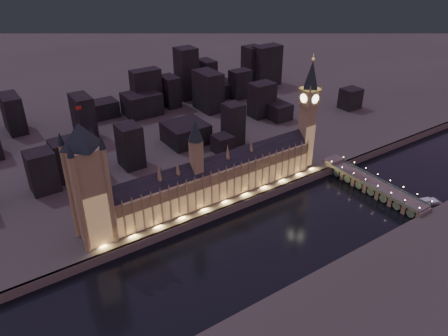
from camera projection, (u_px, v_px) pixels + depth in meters
ground_plane at (257, 237)px, 354.94m from camera, size 2000.00×2000.00×0.00m
north_bank at (66, 75)px, 729.73m from camera, size 2000.00×960.00×8.00m
embankment_wall at (228, 210)px, 382.71m from camera, size 2000.00×2.50×8.00m
palace_of_westminster at (216, 178)px, 387.28m from camera, size 202.00×21.40×78.00m
victoria_tower at (87, 178)px, 315.82m from camera, size 31.68×31.68×109.18m
elizabeth_tower at (309, 106)px, 418.37m from camera, size 18.00×18.00×113.37m
westminster_bridge at (371, 185)px, 415.55m from camera, size 18.53×113.00×15.90m
river_boat at (419, 203)px, 396.52m from camera, size 44.21×23.64×4.50m
city_backdrop at (160, 103)px, 539.23m from camera, size 490.16×215.63×81.18m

